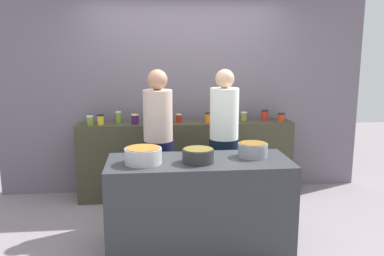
{
  "coord_description": "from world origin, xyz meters",
  "views": [
    {
      "loc": [
        -0.44,
        -3.91,
        1.89
      ],
      "look_at": [
        0.0,
        0.35,
        1.05
      ],
      "focal_mm": 38.09,
      "sensor_mm": 36.0,
      "label": 1
    }
  ],
  "objects_px": {
    "preserve_jar_0": "(90,120)",
    "preserve_jar_4": "(154,119)",
    "preserve_jar_5": "(167,118)",
    "preserve_jar_9": "(226,116)",
    "preserve_jar_2": "(118,117)",
    "preserve_jar_12": "(281,117)",
    "preserve_jar_7": "(208,118)",
    "preserve_jar_3": "(135,119)",
    "cooking_pot_left": "(143,156)",
    "cooking_pot_right": "(253,150)",
    "preserve_jar_6": "(179,118)",
    "preserve_jar_1": "(101,120)",
    "cook_in_cap": "(224,151)",
    "preserve_jar_10": "(244,116)",
    "preserve_jar_8": "(220,118)",
    "preserve_jar_11": "(265,115)",
    "cook_with_tongs": "(158,152)",
    "cooking_pot_center": "(198,156)"
  },
  "relations": [
    {
      "from": "cooking_pot_right",
      "to": "cook_with_tongs",
      "type": "height_order",
      "value": "cook_with_tongs"
    },
    {
      "from": "preserve_jar_2",
      "to": "preserve_jar_12",
      "type": "bearing_deg",
      "value": -2.79
    },
    {
      "from": "preserve_jar_0",
      "to": "preserve_jar_3",
      "type": "bearing_deg",
      "value": -0.05
    },
    {
      "from": "preserve_jar_5",
      "to": "preserve_jar_9",
      "type": "bearing_deg",
      "value": 4.72
    },
    {
      "from": "preserve_jar_4",
      "to": "preserve_jar_5",
      "type": "xyz_separation_m",
      "value": [
        0.17,
        -0.01,
        0.01
      ]
    },
    {
      "from": "cook_in_cap",
      "to": "cooking_pot_center",
      "type": "bearing_deg",
      "value": -115.64
    },
    {
      "from": "preserve_jar_6",
      "to": "cook_in_cap",
      "type": "relative_size",
      "value": 0.06
    },
    {
      "from": "preserve_jar_2",
      "to": "cooking_pot_left",
      "type": "height_order",
      "value": "preserve_jar_2"
    },
    {
      "from": "preserve_jar_11",
      "to": "cook_in_cap",
      "type": "bearing_deg",
      "value": -132.41
    },
    {
      "from": "preserve_jar_11",
      "to": "preserve_jar_7",
      "type": "bearing_deg",
      "value": -171.98
    },
    {
      "from": "cook_with_tongs",
      "to": "cook_in_cap",
      "type": "height_order",
      "value": "same"
    },
    {
      "from": "preserve_jar_7",
      "to": "preserve_jar_3",
      "type": "bearing_deg",
      "value": 179.49
    },
    {
      "from": "preserve_jar_0",
      "to": "preserve_jar_5",
      "type": "height_order",
      "value": "preserve_jar_5"
    },
    {
      "from": "preserve_jar_7",
      "to": "preserve_jar_10",
      "type": "height_order",
      "value": "preserve_jar_7"
    },
    {
      "from": "preserve_jar_5",
      "to": "preserve_jar_11",
      "type": "relative_size",
      "value": 1.02
    },
    {
      "from": "preserve_jar_5",
      "to": "cook_in_cap",
      "type": "relative_size",
      "value": 0.08
    },
    {
      "from": "preserve_jar_6",
      "to": "preserve_jar_1",
      "type": "bearing_deg",
      "value": -177.38
    },
    {
      "from": "cooking_pot_right",
      "to": "preserve_jar_2",
      "type": "bearing_deg",
      "value": 134.75
    },
    {
      "from": "preserve_jar_9",
      "to": "cooking_pot_right",
      "type": "relative_size",
      "value": 0.51
    },
    {
      "from": "preserve_jar_2",
      "to": "cooking_pot_left",
      "type": "xyz_separation_m",
      "value": [
        0.33,
        -1.5,
        -0.1
      ]
    },
    {
      "from": "cook_with_tongs",
      "to": "cook_in_cap",
      "type": "bearing_deg",
      "value": -2.09
    },
    {
      "from": "preserve_jar_0",
      "to": "preserve_jar_2",
      "type": "height_order",
      "value": "preserve_jar_2"
    },
    {
      "from": "preserve_jar_1",
      "to": "preserve_jar_7",
      "type": "height_order",
      "value": "preserve_jar_7"
    },
    {
      "from": "preserve_jar_3",
      "to": "preserve_jar_6",
      "type": "relative_size",
      "value": 1.15
    },
    {
      "from": "preserve_jar_6",
      "to": "preserve_jar_12",
      "type": "height_order",
      "value": "same"
    },
    {
      "from": "cooking_pot_center",
      "to": "cook_with_tongs",
      "type": "bearing_deg",
      "value": 112.69
    },
    {
      "from": "preserve_jar_9",
      "to": "cooking_pot_left",
      "type": "distance_m",
      "value": 1.8
    },
    {
      "from": "preserve_jar_0",
      "to": "preserve_jar_4",
      "type": "relative_size",
      "value": 0.98
    },
    {
      "from": "cooking_pot_right",
      "to": "preserve_jar_4",
      "type": "bearing_deg",
      "value": 125.75
    },
    {
      "from": "preserve_jar_2",
      "to": "preserve_jar_10",
      "type": "bearing_deg",
      "value": -0.72
    },
    {
      "from": "preserve_jar_0",
      "to": "cooking_pot_center",
      "type": "bearing_deg",
      "value": -50.93
    },
    {
      "from": "preserve_jar_2",
      "to": "preserve_jar_7",
      "type": "xyz_separation_m",
      "value": [
        1.11,
        -0.11,
        -0.01
      ]
    },
    {
      "from": "cooking_pot_center",
      "to": "preserve_jar_3",
      "type": "bearing_deg",
      "value": 113.29
    },
    {
      "from": "preserve_jar_8",
      "to": "cook_in_cap",
      "type": "height_order",
      "value": "cook_in_cap"
    },
    {
      "from": "preserve_jar_1",
      "to": "preserve_jar_8",
      "type": "xyz_separation_m",
      "value": [
        1.47,
        -0.01,
        -0.0
      ]
    },
    {
      "from": "preserve_jar_6",
      "to": "preserve_jar_12",
      "type": "distance_m",
      "value": 1.3
    },
    {
      "from": "preserve_jar_11",
      "to": "cook_in_cap",
      "type": "relative_size",
      "value": 0.08
    },
    {
      "from": "preserve_jar_1",
      "to": "preserve_jar_2",
      "type": "relative_size",
      "value": 0.86
    },
    {
      "from": "preserve_jar_0",
      "to": "preserve_jar_8",
      "type": "height_order",
      "value": "preserve_jar_8"
    },
    {
      "from": "preserve_jar_5",
      "to": "cooking_pot_right",
      "type": "bearing_deg",
      "value": -59.24
    },
    {
      "from": "preserve_jar_12",
      "to": "cooking_pot_right",
      "type": "height_order",
      "value": "preserve_jar_12"
    },
    {
      "from": "preserve_jar_9",
      "to": "preserve_jar_10",
      "type": "relative_size",
      "value": 1.22
    },
    {
      "from": "preserve_jar_4",
      "to": "preserve_jar_0",
      "type": "bearing_deg",
      "value": -178.96
    },
    {
      "from": "preserve_jar_12",
      "to": "cooking_pot_left",
      "type": "xyz_separation_m",
      "value": [
        -1.73,
        -1.4,
        -0.09
      ]
    },
    {
      "from": "preserve_jar_4",
      "to": "cooking_pot_right",
      "type": "bearing_deg",
      "value": -54.25
    },
    {
      "from": "preserve_jar_2",
      "to": "cooking_pot_right",
      "type": "height_order",
      "value": "preserve_jar_2"
    },
    {
      "from": "preserve_jar_3",
      "to": "cook_in_cap",
      "type": "relative_size",
      "value": 0.07
    },
    {
      "from": "preserve_jar_1",
      "to": "preserve_jar_3",
      "type": "relative_size",
      "value": 1.0
    },
    {
      "from": "preserve_jar_5",
      "to": "preserve_jar_8",
      "type": "height_order",
      "value": "preserve_jar_5"
    },
    {
      "from": "preserve_jar_5",
      "to": "preserve_jar_10",
      "type": "height_order",
      "value": "preserve_jar_5"
    }
  ]
}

